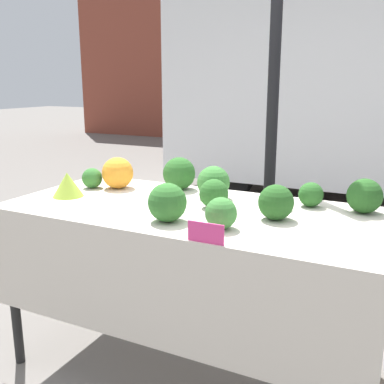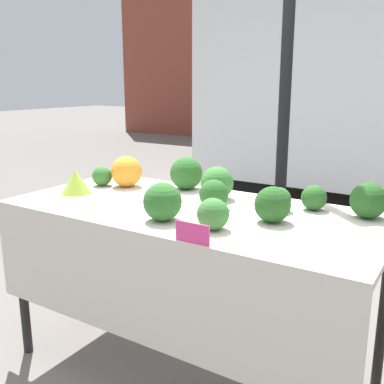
# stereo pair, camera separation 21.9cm
# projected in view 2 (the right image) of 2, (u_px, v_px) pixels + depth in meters

# --- Properties ---
(ground_plane) EXTENTS (40.00, 40.00, 0.00)m
(ground_plane) POSITION_uv_depth(u_px,v_px,m) (192.00, 367.00, 2.42)
(ground_plane) COLOR slate
(tent_pole) EXTENTS (0.07, 0.07, 2.66)m
(tent_pole) POSITION_uv_depth(u_px,v_px,m) (284.00, 111.00, 2.65)
(tent_pole) COLOR black
(tent_pole) RESTS_ON ground_plane
(market_table) EXTENTS (1.86, 0.87, 0.89)m
(market_table) POSITION_uv_depth(u_px,v_px,m) (184.00, 233.00, 2.18)
(market_table) COLOR beige
(market_table) RESTS_ON ground_plane
(orange_cauliflower) EXTENTS (0.18, 0.18, 0.18)m
(orange_cauliflower) POSITION_uv_depth(u_px,v_px,m) (126.00, 171.00, 2.64)
(orange_cauliflower) COLOR orange
(orange_cauliflower) RESTS_ON market_table
(romanesco_head) EXTENTS (0.17, 0.17, 0.13)m
(romanesco_head) POSITION_uv_depth(u_px,v_px,m) (76.00, 182.00, 2.48)
(romanesco_head) COLOR #93B238
(romanesco_head) RESTS_ON market_table
(broccoli_head_0) EXTENTS (0.17, 0.17, 0.17)m
(broccoli_head_0) POSITION_uv_depth(u_px,v_px,m) (217.00, 183.00, 2.36)
(broccoli_head_0) COLOR #387533
(broccoli_head_0) RESTS_ON market_table
(broccoli_head_1) EXTENTS (0.19, 0.19, 0.19)m
(broccoli_head_1) POSITION_uv_depth(u_px,v_px,m) (186.00, 173.00, 2.57)
(broccoli_head_1) COLOR #285B23
(broccoli_head_1) RESTS_ON market_table
(broccoli_head_2) EXTENTS (0.14, 0.14, 0.14)m
(broccoli_head_2) POSITION_uv_depth(u_px,v_px,m) (214.00, 194.00, 2.18)
(broccoli_head_2) COLOR #285B23
(broccoli_head_2) RESTS_ON market_table
(broccoli_head_3) EXTENTS (0.16, 0.16, 0.16)m
(broccoli_head_3) POSITION_uv_depth(u_px,v_px,m) (273.00, 205.00, 1.97)
(broccoli_head_3) COLOR #23511E
(broccoli_head_3) RESTS_ON market_table
(broccoli_head_4) EXTENTS (0.12, 0.12, 0.12)m
(broccoli_head_4) POSITION_uv_depth(u_px,v_px,m) (279.00, 199.00, 2.14)
(broccoli_head_4) COLOR #2D6628
(broccoli_head_4) RESTS_ON market_table
(broccoli_head_5) EXTENTS (0.12, 0.12, 0.12)m
(broccoli_head_5) POSITION_uv_depth(u_px,v_px,m) (102.00, 176.00, 2.67)
(broccoli_head_5) COLOR #336B2D
(broccoli_head_5) RESTS_ON market_table
(broccoli_head_6) EXTENTS (0.17, 0.17, 0.17)m
(broccoli_head_6) POSITION_uv_depth(u_px,v_px,m) (162.00, 202.00, 1.99)
(broccoli_head_6) COLOR #2D6628
(broccoli_head_6) RESTS_ON market_table
(broccoli_head_7) EXTENTS (0.16, 0.16, 0.16)m
(broccoli_head_7) POSITION_uv_depth(u_px,v_px,m) (368.00, 200.00, 2.03)
(broccoli_head_7) COLOR #23511E
(broccoli_head_7) RESTS_ON market_table
(broccoli_head_8) EXTENTS (0.12, 0.12, 0.12)m
(broccoli_head_8) POSITION_uv_depth(u_px,v_px,m) (314.00, 198.00, 2.16)
(broccoli_head_8) COLOR #285B23
(broccoli_head_8) RESTS_ON market_table
(broccoli_head_9) EXTENTS (0.14, 0.14, 0.14)m
(broccoli_head_9) POSITION_uv_depth(u_px,v_px,m) (213.00, 214.00, 1.87)
(broccoli_head_9) COLOR #387533
(broccoli_head_9) RESTS_ON market_table
(price_sign) EXTENTS (0.15, 0.01, 0.08)m
(price_sign) POSITION_uv_depth(u_px,v_px,m) (192.00, 233.00, 1.72)
(price_sign) COLOR #E53D84
(price_sign) RESTS_ON market_table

